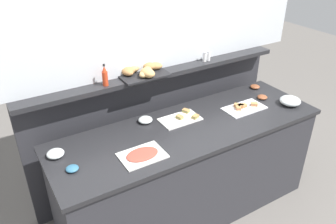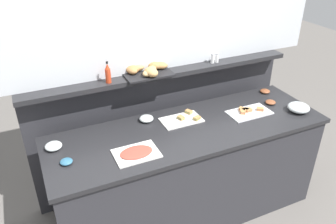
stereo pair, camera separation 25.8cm
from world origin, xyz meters
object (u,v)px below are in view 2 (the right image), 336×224
sandwich_platter_front (249,112)px  hot_sauce_bottle (108,74)px  sandwich_platter_side (183,119)px  condiment_bowl_red (66,162)px  pepper_shaker (217,58)px  glass_bowl_medium (299,108)px  salt_shaker (213,58)px  bread_basket (145,70)px  glass_bowl_small (54,146)px  condiment_bowl_teal (270,102)px  condiment_bowl_cream (265,91)px  cold_cuts_platter (136,153)px  glass_bowl_large (146,119)px

sandwich_platter_front → hot_sauce_bottle: hot_sauce_bottle is taller
sandwich_platter_front → sandwich_platter_side: (-0.56, 0.13, -0.00)m
condiment_bowl_red → hot_sauce_bottle: bearing=46.8°
hot_sauce_bottle → pepper_shaker: 1.02m
glass_bowl_medium → salt_shaker: bearing=129.7°
salt_shaker → bread_basket: 0.64m
sandwich_platter_front → sandwich_platter_side: bearing=167.3°
sandwich_platter_front → bread_basket: size_ratio=0.90×
glass_bowl_small → condiment_bowl_teal: glass_bowl_small is taller
pepper_shaker → condiment_bowl_cream: bearing=-24.9°
sandwich_platter_front → sandwich_platter_side: same height
condiment_bowl_teal → hot_sauce_bottle: (-1.35, 0.38, 0.37)m
salt_shaker → cold_cuts_platter: bearing=-147.6°
pepper_shaker → bread_basket: bearing=178.8°
sandwich_platter_side → bread_basket: 0.52m
condiment_bowl_teal → cold_cuts_platter: bearing=-171.2°
glass_bowl_large → condiment_bowl_teal: 1.13m
cold_cuts_platter → condiment_bowl_teal: 1.36m
condiment_bowl_cream → salt_shaker: salt_shaker is taller
glass_bowl_small → condiment_bowl_teal: size_ratio=1.33×
cold_cuts_platter → glass_bowl_medium: glass_bowl_medium is taller
cold_cuts_platter → sandwich_platter_side: bearing=28.9°
condiment_bowl_red → hot_sauce_bottle: hot_sauce_bottle is taller
condiment_bowl_cream → cold_cuts_platter: bearing=-164.2°
condiment_bowl_red → pepper_shaker: size_ratio=0.97×
sandwich_platter_side → condiment_bowl_teal: sandwich_platter_side is taller
sandwich_platter_front → condiment_bowl_red: 1.54m
glass_bowl_medium → condiment_bowl_teal: (-0.13, 0.21, -0.02)m
cold_cuts_platter → hot_sauce_bottle: 0.70m
glass_bowl_medium → condiment_bowl_red: 1.94m
sandwich_platter_side → condiment_bowl_cream: (0.94, 0.13, 0.01)m
condiment_bowl_red → salt_shaker: (1.43, 0.51, 0.34)m
sandwich_platter_front → cold_cuts_platter: bearing=-171.9°
salt_shaker → bread_basket: (-0.64, 0.01, -0.01)m
condiment_bowl_teal → condiment_bowl_cream: size_ratio=0.98×
condiment_bowl_teal → pepper_shaker: 0.62m
salt_shaker → bread_basket: salt_shaker is taller
cold_cuts_platter → bread_basket: 0.78m
sandwich_platter_front → glass_bowl_medium: glass_bowl_medium is taller
glass_bowl_small → bread_basket: bearing=20.8°
sandwich_platter_front → glass_bowl_medium: (0.40, -0.15, 0.02)m
hot_sauce_bottle → bread_basket: (0.33, 0.04, -0.04)m
glass_bowl_small → salt_shaker: size_ratio=1.39×
glass_bowl_large → condiment_bowl_cream: glass_bowl_large is taller
condiment_bowl_cream → salt_shaker: 0.62m
glass_bowl_large → bread_basket: bearing=68.2°
pepper_shaker → glass_bowl_large: bearing=-164.2°
condiment_bowl_teal → condiment_bowl_cream: 0.22m
sandwich_platter_side → pepper_shaker: size_ratio=3.82×
sandwich_platter_side → glass_bowl_medium: (0.97, -0.28, 0.02)m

